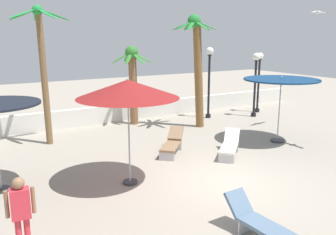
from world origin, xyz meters
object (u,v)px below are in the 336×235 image
(lounge_chair_2, at_px, (230,145))
(seagull_2, at_px, (317,12))
(patio_umbrella_3, at_px, (281,83))
(palm_tree_0, at_px, (133,75))
(lounge_chair_1, at_px, (172,143))
(lamp_post_0, at_px, (256,74))
(lamp_post_1, at_px, (209,72))
(guest_0, at_px, (21,210))
(lamp_post_2, at_px, (259,74))
(patio_umbrella_2, at_px, (128,89))
(palm_tree_2, at_px, (42,60))
(palm_tree_1, at_px, (197,59))
(lounge_chair_0, at_px, (261,223))

(lounge_chair_2, bearing_deg, seagull_2, 11.24)
(patio_umbrella_3, relative_size, palm_tree_0, 0.78)
(lounge_chair_1, bearing_deg, patio_umbrella_3, -11.97)
(lamp_post_0, bearing_deg, lounge_chair_1, -156.40)
(lamp_post_1, height_order, guest_0, lamp_post_1)
(lamp_post_0, xyz_separation_m, lounge_chair_2, (-5.51, -4.45, -1.95))
(lamp_post_2, bearing_deg, patio_umbrella_3, -126.78)
(seagull_2, bearing_deg, lamp_post_1, 121.88)
(patio_umbrella_2, relative_size, lamp_post_2, 0.92)
(patio_umbrella_3, height_order, lamp_post_0, lamp_post_0)
(palm_tree_2, distance_m, lamp_post_0, 11.00)
(palm_tree_0, relative_size, guest_0, 2.29)
(palm_tree_1, height_order, lounge_chair_0, palm_tree_1)
(lamp_post_2, bearing_deg, guest_0, -150.56)
(patio_umbrella_2, height_order, palm_tree_1, palm_tree_1)
(lounge_chair_0, relative_size, lounge_chair_2, 1.09)
(lamp_post_1, height_order, lounge_chair_2, lamp_post_1)
(patio_umbrella_2, relative_size, patio_umbrella_3, 1.05)
(guest_0, xyz_separation_m, seagull_2, (13.51, 3.95, 4.34))
(palm_tree_1, xyz_separation_m, palm_tree_2, (-6.82, 0.84, 0.16))
(palm_tree_2, xyz_separation_m, lamp_post_1, (8.60, 0.53, -0.92))
(patio_umbrella_2, relative_size, guest_0, 1.86)
(lamp_post_0, relative_size, lounge_chair_1, 2.01)
(lounge_chair_0, bearing_deg, lamp_post_2, 45.79)
(palm_tree_0, height_order, palm_tree_1, palm_tree_1)
(patio_umbrella_3, xyz_separation_m, palm_tree_2, (-8.31, 4.62, 0.93))
(palm_tree_0, bearing_deg, lounge_chair_2, -81.63)
(palm_tree_2, distance_m, guest_0, 8.40)
(patio_umbrella_2, xyz_separation_m, palm_tree_1, (5.67, 4.61, 0.41))
(patio_umbrella_3, xyz_separation_m, palm_tree_0, (-3.80, 5.95, -0.04))
(lounge_chair_0, distance_m, lounge_chair_2, 5.70)
(palm_tree_1, distance_m, lounge_chair_1, 5.06)
(palm_tree_0, bearing_deg, seagull_2, -37.06)
(lounge_chair_2, distance_m, seagull_2, 7.77)
(lounge_chair_1, bearing_deg, patio_umbrella_2, -145.21)
(lamp_post_2, relative_size, guest_0, 2.02)
(patio_umbrella_2, distance_m, seagull_2, 10.58)
(seagull_2, bearing_deg, lamp_post_0, 95.94)
(palm_tree_0, height_order, lounge_chair_1, palm_tree_0)
(lamp_post_2, height_order, seagull_2, seagull_2)
(patio_umbrella_3, relative_size, lounge_chair_0, 1.57)
(lamp_post_0, height_order, lounge_chair_1, lamp_post_0)
(patio_umbrella_2, distance_m, lounge_chair_1, 3.99)
(lamp_post_1, height_order, lounge_chair_0, lamp_post_1)
(lounge_chair_0, distance_m, lounge_chair_1, 6.22)
(lamp_post_1, relative_size, seagull_2, 3.43)
(patio_umbrella_2, bearing_deg, lamp_post_0, 26.80)
(palm_tree_0, xyz_separation_m, seagull_2, (6.77, -5.11, 2.92))
(palm_tree_1, height_order, palm_tree_2, palm_tree_2)
(palm_tree_2, bearing_deg, lounge_chair_2, -42.33)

